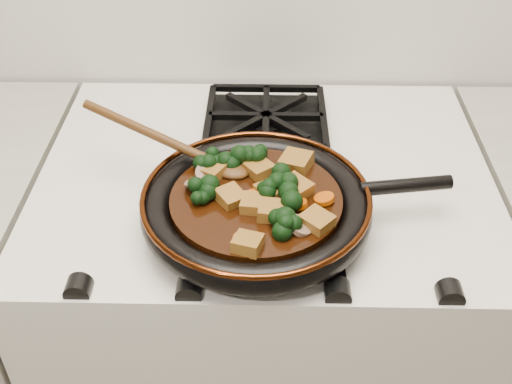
{
  "coord_description": "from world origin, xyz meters",
  "views": [
    {
      "loc": [
        0.0,
        0.82,
        1.54
      ],
      "look_at": [
        -0.01,
        1.54,
        0.97
      ],
      "focal_mm": 45.0,
      "sensor_mm": 36.0,
      "label": 1
    }
  ],
  "objects": [
    {
      "name": "carrot_coin_4",
      "position": [
        -0.02,
        1.54,
        0.96
      ],
      "size": [
        0.03,
        0.03,
        0.02
      ],
      "primitive_type": "cylinder",
      "rotation": [
        0.23,
        -0.27,
        0.0
      ],
      "color": "#A13F04",
      "rests_on": "braising_sauce"
    },
    {
      "name": "mushroom_slice_1",
      "position": [
        0.05,
        1.48,
        0.97
      ],
      "size": [
        0.04,
        0.04,
        0.02
      ],
      "primitive_type": "cylinder",
      "rotation": [
        0.45,
        0.0,
        1.39
      ],
      "color": "brown",
      "rests_on": "braising_sauce"
    },
    {
      "name": "broccoli_floret_1",
      "position": [
        -0.09,
        1.54,
        0.97
      ],
      "size": [
        0.09,
        0.08,
        0.06
      ],
      "primitive_type": null,
      "rotation": [
        0.14,
        0.17,
        0.51
      ],
      "color": "black",
      "rests_on": "braising_sauce"
    },
    {
      "name": "tofu_cube_3",
      "position": [
        -0.02,
        1.44,
        0.97
      ],
      "size": [
        0.05,
        0.05,
        0.02
      ],
      "primitive_type": "cube",
      "rotation": [
        -0.03,
        0.1,
        1.25
      ],
      "color": "brown",
      "rests_on": "braising_sauce"
    },
    {
      "name": "broccoli_floret_3",
      "position": [
        -0.01,
        1.63,
        0.97
      ],
      "size": [
        0.08,
        0.09,
        0.07
      ],
      "primitive_type": null,
      "rotation": [
        0.01,
        -0.19,
        2.1
      ],
      "color": "black",
      "rests_on": "braising_sauce"
    },
    {
      "name": "tofu_cube_7",
      "position": [
        0.01,
        1.5,
        0.97
      ],
      "size": [
        0.04,
        0.04,
        0.02
      ],
      "primitive_type": "cube",
      "rotation": [
        0.08,
        0.0,
        1.54
      ],
      "color": "brown",
      "rests_on": "braising_sauce"
    },
    {
      "name": "tofu_cube_9",
      "position": [
        -0.08,
        1.6,
        0.97
      ],
      "size": [
        0.05,
        0.05,
        0.02
      ],
      "primitive_type": "cube",
      "rotation": [
        -0.09,
        -0.09,
        0.98
      ],
      "color": "brown",
      "rests_on": "braising_sauce"
    },
    {
      "name": "broccoli_floret_5",
      "position": [
        0.05,
        1.53,
        0.97
      ],
      "size": [
        0.07,
        0.06,
        0.06
      ],
      "primitive_type": null,
      "rotation": [
        -0.02,
        0.18,
        3.09
      ],
      "color": "black",
      "rests_on": "braising_sauce"
    },
    {
      "name": "tofu_cube_1",
      "position": [
        0.05,
        1.62,
        0.97
      ],
      "size": [
        0.06,
        0.06,
        0.03
      ],
      "primitive_type": "cube",
      "rotation": [
        -0.07,
        -0.08,
        1.16
      ],
      "color": "brown",
      "rests_on": "braising_sauce"
    },
    {
      "name": "braising_sauce",
      "position": [
        -0.01,
        1.54,
        0.95
      ],
      "size": [
        0.25,
        0.25,
        0.02
      ],
      "primitive_type": "cylinder",
      "color": "black",
      "rests_on": "skillet"
    },
    {
      "name": "stove",
      "position": [
        0.0,
        1.69,
        0.45
      ],
      "size": [
        0.76,
        0.6,
        0.9
      ],
      "primitive_type": "cube",
      "color": "beige",
      "rests_on": "ground"
    },
    {
      "name": "carrot_coin_1",
      "position": [
        0.09,
        1.54,
        0.96
      ],
      "size": [
        0.03,
        0.03,
        0.02
      ],
      "primitive_type": "cylinder",
      "rotation": [
        -0.1,
        -0.23,
        0.0
      ],
      "color": "#A13F04",
      "rests_on": "braising_sauce"
    },
    {
      "name": "burner_grate_back",
      "position": [
        0.0,
        1.83,
        0.91
      ],
      "size": [
        0.23,
        0.23,
        0.03
      ],
      "primitive_type": null,
      "color": "black",
      "rests_on": "stove"
    },
    {
      "name": "broccoli_floret_7",
      "position": [
        0.03,
        1.57,
        0.97
      ],
      "size": [
        0.09,
        0.08,
        0.08
      ],
      "primitive_type": null,
      "rotation": [
        -0.25,
        -0.21,
        0.8
      ],
      "color": "black",
      "rests_on": "braising_sauce"
    },
    {
      "name": "broccoli_floret_4",
      "position": [
        -0.09,
        1.62,
        0.97
      ],
      "size": [
        0.08,
        0.07,
        0.06
      ],
      "primitive_type": null,
      "rotation": [
        -0.14,
        -0.12,
        1.18
      ],
      "color": "black",
      "rests_on": "braising_sauce"
    },
    {
      "name": "carrot_coin_2",
      "position": [
        -0.05,
        1.63,
        0.96
      ],
      "size": [
        0.03,
        0.03,
        0.01
      ],
      "primitive_type": "cylinder",
      "rotation": [
        -0.11,
        0.11,
        0.0
      ],
      "color": "#A13F04",
      "rests_on": "braising_sauce"
    },
    {
      "name": "tofu_cube_4",
      "position": [
        -0.01,
        1.6,
        0.97
      ],
      "size": [
        0.05,
        0.05,
        0.03
      ],
      "primitive_type": "cube",
      "rotation": [
        -0.08,
        0.09,
        2.16
      ],
      "color": "brown",
      "rests_on": "braising_sauce"
    },
    {
      "name": "broccoli_floret_0",
      "position": [
        0.0,
        1.55,
        0.97
      ],
      "size": [
        0.07,
        0.08,
        0.07
      ],
      "primitive_type": null,
      "rotation": [
        0.14,
        -0.08,
        0.37
      ],
      "color": "black",
      "rests_on": "braising_sauce"
    },
    {
      "name": "tofu_cube_8",
      "position": [
        0.04,
        1.56,
        0.97
      ],
      "size": [
        0.06,
        0.06,
        0.02
      ],
      "primitive_type": "cube",
      "rotation": [
        0.04,
        -0.0,
        0.78
      ],
      "color": "brown",
      "rests_on": "braising_sauce"
    },
    {
      "name": "carrot_coin_3",
      "position": [
        -0.03,
        1.45,
        0.96
      ],
      "size": [
        0.03,
        0.03,
        0.02
      ],
      "primitive_type": "cylinder",
      "rotation": [
        0.18,
        0.14,
        0.0
      ],
      "color": "#A13F04",
      "rests_on": "braising_sauce"
    },
    {
      "name": "mushroom_slice_0",
      "position": [
        -0.09,
        1.59,
        0.97
      ],
      "size": [
        0.04,
        0.04,
        0.03
      ],
      "primitive_type": "cylinder",
      "rotation": [
        0.66,
        0.0,
        0.41
      ],
      "color": "brown",
      "rests_on": "braising_sauce"
    },
    {
      "name": "mushroom_slice_3",
      "position": [
        -0.1,
        1.56,
        0.97
      ],
      "size": [
        0.04,
        0.04,
        0.03
      ],
      "primitive_type": "cylinder",
      "rotation": [
        0.95,
        0.0,
        2.44
      ],
      "color": "brown",
      "rests_on": "braising_sauce"
    },
    {
      "name": "broccoli_floret_2",
      "position": [
        -0.05,
        1.62,
        0.97
      ],
      "size": [
        0.08,
        0.08,
        0.07
      ],
      "primitive_type": null,
      "rotation": [
        -0.23,
        0.2,
        1.25
      ],
      "color": "black",
      "rests_on": "braising_sauce"
    },
    {
      "name": "carrot_coin_0",
      "position": [
        0.05,
        1.52,
        0.96
      ],
      "size": [
        0.03,
        0.03,
        0.02
      ],
      "primitive_type": "cylinder",
      "rotation": [
        -0.15,
        -0.24,
        0.0
      ],
      "color": "#A13F04",
      "rests_on": "braising_sauce"
    },
    {
      "name": "tofu_cube_0",
      "position": [
        0.01,
        1.55,
        0.97
      ],
      "size": [
        0.05,
        0.05,
        0.02
      ],
      "primitive_type": "cube",
      "rotation": [
        0.01,
        0.0,
        2.14
      ],
      "color": "brown",
      "rests_on": "braising_sauce"
    },
    {
      "name": "skillet",
      "position": [
        -0.01,
        1.54,
        0.94
      ],
      "size": [
        0.46,
        0.34,
        0.05
      ],
      "rotation": [
        0.0,
        0.0,
        0.16
      ],
      "color": "black",
      "rests_on": "burner_grate_front"
    },
    {
      "name": "tofu_cube_2",
      "position": [
        -0.05,
        1.53,
        0.97
      ],
      "size": [
        0.05,
        0.05,
        0.03
      ],
      "primitive_type": "cube",
      "rotation": [
        0.01,
        -0.12,
        2.2
      ],
      "color": "brown",
      "rests_on": "braising_sauce"
    },
    {
      "name": "tofu_cube_5",
      "position": [
        0.07,
        1.48,
        0.97
      ],
      "size": [
        0.05,
        0.05,
        0.02
      ],
      "primitive_type": "cube",
      "rotation": [
        0.03,
        -0.01,
        0.83
      ],
      "color": "brown",
      "rests_on": "braising_sauce"
    },
    {
      "name": "burner_grate_front",
      "position": [
        0.0,
        1.55,
        0.91
      ],
      "size": [
        0.23,
        0.23,
        0.03
      ],
      "primitive_type": null,
      "color": "black",
      "rests_on": "stove"
    },
    {
      "name": "wooden_spoon",
      "position": [
        -0.12,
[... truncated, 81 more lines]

